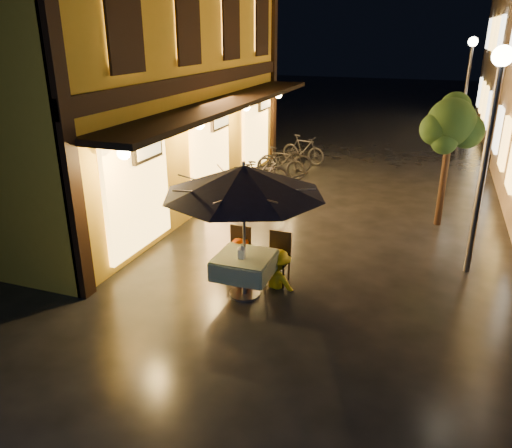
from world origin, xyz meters
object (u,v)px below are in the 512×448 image
at_px(streetlamp_near, 491,123).
at_px(bicycle_0, 253,190).
at_px(cafe_table, 244,265).
at_px(patio_umbrella, 244,180).
at_px(table_lantern, 242,251).
at_px(person_yellow, 278,251).
at_px(person_orange, 238,239).

distance_m(streetlamp_near, bicycle_0, 6.18).
height_order(streetlamp_near, cafe_table, streetlamp_near).
bearing_deg(cafe_table, patio_umbrella, 0.00).
relative_size(cafe_table, table_lantern, 3.96).
bearing_deg(patio_umbrella, streetlamp_near, 32.20).
xyz_separation_m(cafe_table, person_yellow, (0.44, 0.55, 0.11)).
distance_m(cafe_table, patio_umbrella, 1.56).
xyz_separation_m(cafe_table, person_orange, (-0.35, 0.57, 0.22)).
distance_m(person_yellow, bicycle_0, 4.40).
relative_size(table_lantern, bicycle_0, 0.13).
relative_size(streetlamp_near, person_orange, 2.62).
distance_m(streetlamp_near, patio_umbrella, 4.55).
xyz_separation_m(patio_umbrella, person_orange, (-0.35, 0.57, -1.34)).
xyz_separation_m(patio_umbrella, bicycle_0, (-1.49, 4.49, -1.65)).
bearing_deg(person_orange, table_lantern, 102.95).
distance_m(cafe_table, person_yellow, 0.71).
bearing_deg(cafe_table, bicycle_0, 108.35).
distance_m(table_lantern, person_orange, 0.79).
bearing_deg(bicycle_0, person_orange, -168.29).
relative_size(person_orange, person_yellow, 1.16).
bearing_deg(streetlamp_near, table_lantern, -146.46).
xyz_separation_m(table_lantern, bicycle_0, (-1.49, 4.62, -0.42)).
distance_m(cafe_table, person_orange, 0.71).
bearing_deg(cafe_table, person_orange, 121.55).
distance_m(person_orange, bicycle_0, 4.09).
xyz_separation_m(person_yellow, bicycle_0, (-1.93, 3.95, -0.20)).
bearing_deg(table_lantern, bicycle_0, 107.88).
distance_m(patio_umbrella, person_orange, 1.50).
bearing_deg(streetlamp_near, person_orange, -156.35).
distance_m(patio_umbrella, bicycle_0, 5.01).
height_order(patio_umbrella, person_orange, patio_umbrella).
relative_size(streetlamp_near, patio_umbrella, 1.52).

